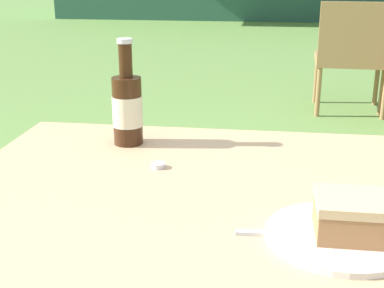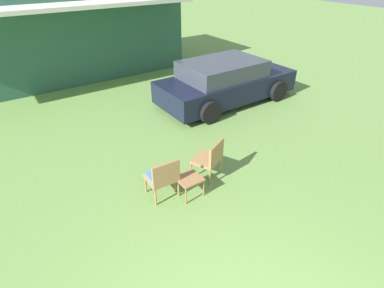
{
  "view_description": "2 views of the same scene",
  "coord_description": "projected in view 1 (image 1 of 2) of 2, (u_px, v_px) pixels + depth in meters",
  "views": [
    {
      "loc": [
        0.14,
        -0.87,
        1.08
      ],
      "look_at": [
        0.0,
        0.1,
        0.75
      ],
      "focal_mm": 50.0,
      "sensor_mm": 36.0,
      "label": 1
    },
    {
      "loc": [
        -1.21,
        -0.64,
        3.81
      ],
      "look_at": [
        1.43,
        3.24,
        0.9
      ],
      "focal_mm": 28.0,
      "sensor_mm": 36.0,
      "label": 2
    }
  ],
  "objects": [
    {
      "name": "cake_on_plate",
      "position": [
        352.0,
        224.0,
        0.77
      ],
      "size": [
        0.22,
        0.22,
        0.07
      ],
      "color": "silver",
      "rests_on": "patio_table"
    },
    {
      "name": "patio_table",
      "position": [
        185.0,
        223.0,
        0.98
      ],
      "size": [
        0.86,
        0.74,
        0.7
      ],
      "color": "tan",
      "rests_on": "ground_plane"
    },
    {
      "name": "loose_bottle_cap",
      "position": [
        158.0,
        165.0,
        1.05
      ],
      "size": [
        0.03,
        0.03,
        0.01
      ],
      "color": "silver",
      "rests_on": "patio_table"
    },
    {
      "name": "wicker_chair_cushioned",
      "position": [
        353.0,
        51.0,
        3.94
      ],
      "size": [
        0.55,
        0.5,
        0.83
      ],
      "rotation": [
        0.0,
        0.0,
        3.1
      ],
      "color": "#9E7547",
      "rests_on": "ground_plane"
    },
    {
      "name": "cola_bottle_near",
      "position": [
        127.0,
        107.0,
        1.17
      ],
      "size": [
        0.07,
        0.07,
        0.23
      ],
      "color": "#381E0F",
      "rests_on": "patio_table"
    },
    {
      "name": "fork",
      "position": [
        301.0,
        234.0,
        0.79
      ],
      "size": [
        0.19,
        0.03,
        0.01
      ],
      "color": "silver",
      "rests_on": "patio_table"
    }
  ]
}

